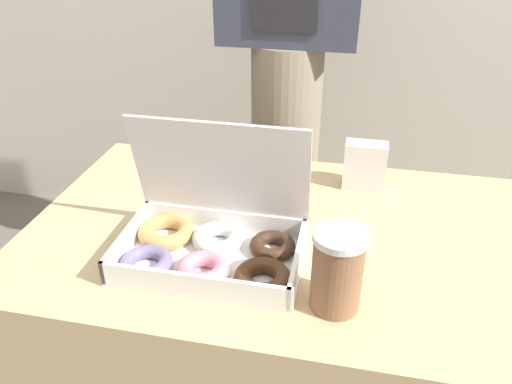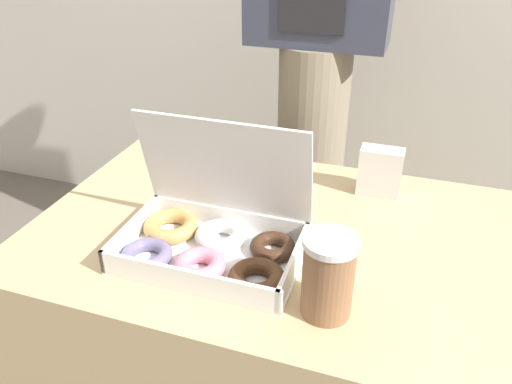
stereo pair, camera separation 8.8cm
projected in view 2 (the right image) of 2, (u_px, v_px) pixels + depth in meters
table at (302, 364)px, 1.19m from camera, size 1.15×0.66×0.75m
donut_box at (211, 238)px, 0.93m from camera, size 0.35×0.24×0.26m
coffee_cup at (328, 276)px, 0.79m from camera, size 0.09×0.09×0.14m
napkin_holder at (380, 172)px, 1.13m from camera, size 0.10×0.05×0.11m
person_customer at (318, 29)px, 1.43m from camera, size 0.40×0.23×1.83m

